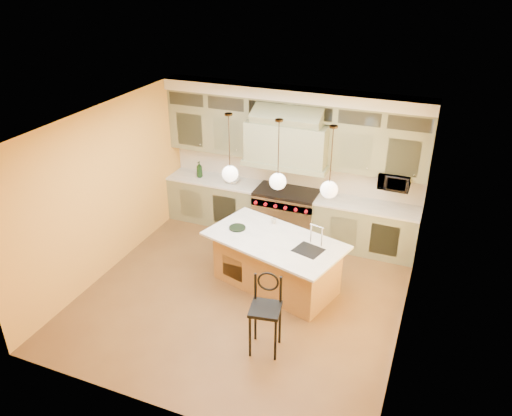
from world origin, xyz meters
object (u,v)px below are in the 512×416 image
at_px(kitchen_island, 276,261).
at_px(counter_stool, 266,309).
at_px(microwave, 394,181).
at_px(range, 286,213).

relative_size(kitchen_island, counter_stool, 2.06).
relative_size(counter_stool, microwave, 2.19).
distance_m(kitchen_island, counter_stool, 1.53).
bearing_deg(kitchen_island, microwave, 65.56).
xyz_separation_m(kitchen_island, microwave, (1.55, 1.80, 0.98)).
relative_size(range, kitchen_island, 0.49).
bearing_deg(microwave, counter_stool, -109.69).
bearing_deg(counter_stool, range, 94.15).
relative_size(kitchen_island, microwave, 4.52).
bearing_deg(microwave, kitchen_island, -130.59).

